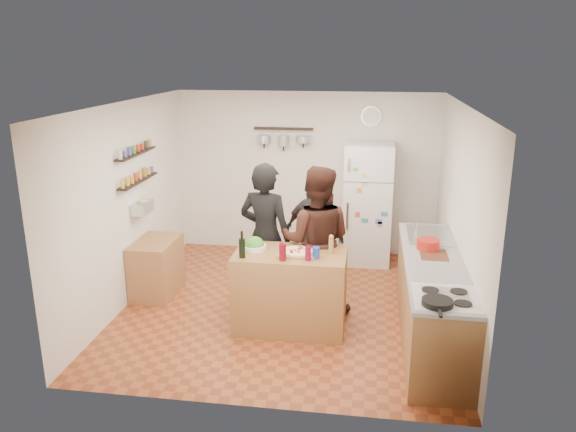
% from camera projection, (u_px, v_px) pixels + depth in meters
% --- Properties ---
extents(room_shell, '(4.20, 4.20, 4.20)m').
position_uv_depth(room_shell, '(291.00, 202.00, 7.06)').
color(room_shell, brown).
rests_on(room_shell, ground).
extents(prep_island, '(1.25, 0.72, 0.91)m').
position_uv_depth(prep_island, '(290.00, 290.00, 6.40)').
color(prep_island, olive).
rests_on(prep_island, floor).
extents(pizza_board, '(0.42, 0.34, 0.02)m').
position_uv_depth(pizza_board, '(297.00, 253.00, 6.24)').
color(pizza_board, olive).
rests_on(pizza_board, prep_island).
extents(pizza, '(0.34, 0.34, 0.02)m').
position_uv_depth(pizza, '(297.00, 251.00, 6.23)').
color(pizza, beige).
rests_on(pizza, pizza_board).
extents(salad_bowl, '(0.27, 0.27, 0.05)m').
position_uv_depth(salad_bowl, '(254.00, 247.00, 6.37)').
color(salad_bowl, silver).
rests_on(salad_bowl, prep_island).
extents(wine_bottle, '(0.07, 0.07, 0.21)m').
position_uv_depth(wine_bottle, '(242.00, 248.00, 6.10)').
color(wine_bottle, black).
rests_on(wine_bottle, prep_island).
extents(wine_glass_near, '(0.08, 0.08, 0.19)m').
position_uv_depth(wine_glass_near, '(283.00, 252.00, 6.02)').
color(wine_glass_near, '#600812').
rests_on(wine_glass_near, prep_island).
extents(wine_glass_far, '(0.06, 0.06, 0.16)m').
position_uv_depth(wine_glass_far, '(308.00, 253.00, 6.03)').
color(wine_glass_far, maroon).
rests_on(wine_glass_far, prep_island).
extents(pepper_mill, '(0.05, 0.05, 0.17)m').
position_uv_depth(pepper_mill, '(331.00, 246.00, 6.23)').
color(pepper_mill, olive).
rests_on(pepper_mill, prep_island).
extents(salt_canister, '(0.08, 0.08, 0.12)m').
position_uv_depth(salt_canister, '(316.00, 253.00, 6.10)').
color(salt_canister, '#1C359B').
rests_on(salt_canister, prep_island).
extents(person_left, '(0.76, 0.59, 1.83)m').
position_uv_depth(person_left, '(266.00, 237.00, 6.80)').
color(person_left, black).
rests_on(person_left, floor).
extents(person_center, '(0.91, 0.72, 1.82)m').
position_uv_depth(person_center, '(316.00, 241.00, 6.67)').
color(person_center, black).
rests_on(person_center, floor).
extents(person_back, '(0.97, 0.78, 1.54)m').
position_uv_depth(person_back, '(314.00, 234.00, 7.36)').
color(person_back, '#2C2A27').
rests_on(person_back, floor).
extents(counter_run, '(0.63, 2.63, 0.90)m').
position_uv_depth(counter_run, '(432.00, 300.00, 6.16)').
color(counter_run, '#9E7042').
rests_on(counter_run, floor).
extents(stove_top, '(0.60, 0.62, 0.02)m').
position_uv_depth(stove_top, '(446.00, 298.00, 5.13)').
color(stove_top, white).
rests_on(stove_top, counter_run).
extents(skillet, '(0.28, 0.28, 0.05)m').
position_uv_depth(skillet, '(437.00, 302.00, 4.96)').
color(skillet, black).
rests_on(skillet, stove_top).
extents(sink, '(0.50, 0.80, 0.03)m').
position_uv_depth(sink, '(428.00, 236.00, 6.83)').
color(sink, silver).
rests_on(sink, counter_run).
extents(cutting_board, '(0.30, 0.40, 0.02)m').
position_uv_depth(cutting_board, '(434.00, 256.00, 6.19)').
color(cutting_board, '#9B5838').
rests_on(cutting_board, counter_run).
extents(red_bowl, '(0.26, 0.26, 0.11)m').
position_uv_depth(red_bowl, '(428.00, 244.00, 6.36)').
color(red_bowl, '#A81D13').
rests_on(red_bowl, counter_run).
extents(fridge, '(0.70, 0.68, 1.80)m').
position_uv_depth(fridge, '(368.00, 204.00, 8.32)').
color(fridge, white).
rests_on(fridge, floor).
extents(wall_clock, '(0.30, 0.03, 0.30)m').
position_uv_depth(wall_clock, '(371.00, 116.00, 8.28)').
color(wall_clock, silver).
rests_on(wall_clock, back_wall).
extents(spice_shelf_lower, '(0.12, 1.00, 0.02)m').
position_uv_depth(spice_shelf_lower, '(138.00, 181.00, 7.08)').
color(spice_shelf_lower, black).
rests_on(spice_shelf_lower, left_wall).
extents(spice_shelf_upper, '(0.12, 1.00, 0.02)m').
position_uv_depth(spice_shelf_upper, '(136.00, 153.00, 6.98)').
color(spice_shelf_upper, black).
rests_on(spice_shelf_upper, left_wall).
extents(produce_basket, '(0.18, 0.35, 0.14)m').
position_uv_depth(produce_basket, '(142.00, 208.00, 7.18)').
color(produce_basket, silver).
rests_on(produce_basket, left_wall).
extents(side_table, '(0.50, 0.80, 0.73)m').
position_uv_depth(side_table, '(157.00, 267.00, 7.32)').
color(side_table, '#9F6842').
rests_on(side_table, floor).
extents(pot_rack, '(0.90, 0.04, 0.04)m').
position_uv_depth(pot_rack, '(283.00, 129.00, 8.44)').
color(pot_rack, black).
rests_on(pot_rack, back_wall).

